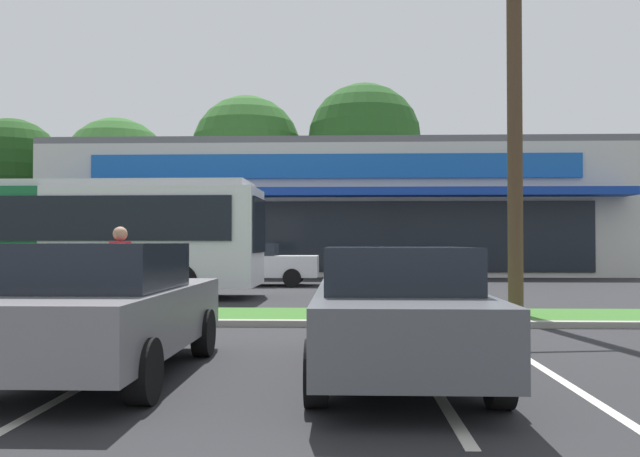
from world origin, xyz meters
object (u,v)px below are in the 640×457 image
(city_bus, at_px, (37,235))
(car_4, at_px, (254,263))
(pedestrian_near_bench, at_px, (120,280))
(utility_pole, at_px, (507,64))
(car_5, at_px, (395,310))
(car_0, at_px, (105,309))

(city_bus, bearing_deg, car_4, 45.40)
(pedestrian_near_bench, bearing_deg, utility_pole, 169.31)
(car_5, bearing_deg, pedestrian_near_bench, 52.33)
(car_4, relative_size, pedestrian_near_bench, 2.51)
(car_4, bearing_deg, car_5, -76.72)
(car_5, height_order, pedestrian_near_bench, pedestrian_near_bench)
(car_0, bearing_deg, city_bus, 28.40)
(car_4, distance_m, car_5, 16.68)
(city_bus, distance_m, car_5, 14.33)
(utility_pole, bearing_deg, pedestrian_near_bench, -161.71)
(city_bus, distance_m, car_4, 7.71)
(car_0, distance_m, pedestrian_near_bench, 3.59)
(car_0, height_order, car_5, car_0)
(car_5, bearing_deg, car_0, 91.58)
(car_5, bearing_deg, city_bus, 40.50)
(utility_pole, xyz_separation_m, car_5, (-2.68, -5.68, -4.36))
(utility_pole, relative_size, car_4, 2.10)
(car_4, xyz_separation_m, pedestrian_near_bench, (-0.51, -12.88, 0.12))
(car_4, bearing_deg, utility_pole, -58.32)
(city_bus, xyz_separation_m, car_4, (5.45, 5.36, -0.98))
(car_0, bearing_deg, pedestrian_near_bench, 16.01)
(city_bus, relative_size, pedestrian_near_bench, 7.01)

